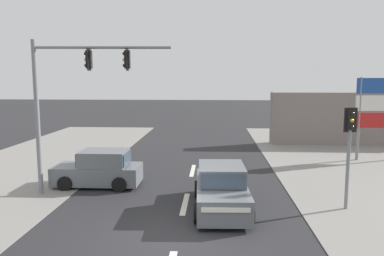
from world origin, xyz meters
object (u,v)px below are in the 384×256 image
at_px(traffic_signal_mast, 70,89).
at_px(shopping_plaza_sign, 375,107).
at_px(pedestal_signal_right_kerb, 349,141).
at_px(sedan_oncoming_near, 221,189).
at_px(hatchback_oncoming_mid, 100,170).

relative_size(traffic_signal_mast, shopping_plaza_sign, 1.30).
relative_size(pedestal_signal_right_kerb, shopping_plaza_sign, 0.77).
distance_m(pedestal_signal_right_kerb, shopping_plaza_sign, 9.18).
bearing_deg(sedan_oncoming_near, pedestal_signal_right_kerb, 2.76).
bearing_deg(traffic_signal_mast, pedestal_signal_right_kerb, -6.87).
distance_m(shopping_plaza_sign, sedan_oncoming_near, 12.18).
bearing_deg(pedestal_signal_right_kerb, shopping_plaza_sign, 62.56).
bearing_deg(shopping_plaza_sign, pedestal_signal_right_kerb, -117.44).
relative_size(shopping_plaza_sign, sedan_oncoming_near, 1.07).
xyz_separation_m(shopping_plaza_sign, sedan_oncoming_near, (-8.57, -8.34, -2.28)).
height_order(shopping_plaza_sign, sedan_oncoming_near, shopping_plaza_sign).
xyz_separation_m(traffic_signal_mast, shopping_plaza_sign, (14.39, 6.91, -1.16)).
bearing_deg(traffic_signal_mast, hatchback_oncoming_mid, 57.59).
bearing_deg(hatchback_oncoming_mid, traffic_signal_mast, -122.41).
bearing_deg(hatchback_oncoming_mid, pedestal_signal_right_kerb, -13.93).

